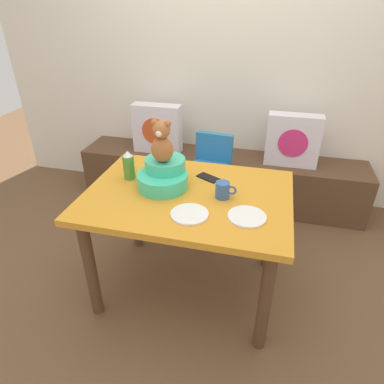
# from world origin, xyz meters

# --- Properties ---
(ground_plane) EXTENTS (8.00, 8.00, 0.00)m
(ground_plane) POSITION_xyz_m (0.00, 0.00, 0.00)
(ground_plane) COLOR brown
(back_wall) EXTENTS (4.40, 0.10, 2.60)m
(back_wall) POSITION_xyz_m (0.00, 1.45, 1.30)
(back_wall) COLOR silver
(back_wall) RESTS_ON ground_plane
(window_bench) EXTENTS (2.60, 0.44, 0.46)m
(window_bench) POSITION_xyz_m (0.00, 1.18, 0.23)
(window_bench) COLOR brown
(window_bench) RESTS_ON ground_plane
(pillow_floral_left) EXTENTS (0.44, 0.15, 0.44)m
(pillow_floral_left) POSITION_xyz_m (-0.59, 1.16, 0.68)
(pillow_floral_left) COLOR silver
(pillow_floral_left) RESTS_ON window_bench
(pillow_floral_right) EXTENTS (0.44, 0.15, 0.44)m
(pillow_floral_right) POSITION_xyz_m (0.61, 1.16, 0.68)
(pillow_floral_right) COLOR silver
(pillow_floral_right) RESTS_ON window_bench
(book_stack) EXTENTS (0.20, 0.14, 0.09)m
(book_stack) POSITION_xyz_m (-0.06, 1.18, 0.50)
(book_stack) COLOR #92A794
(book_stack) RESTS_ON window_bench
(dining_table) EXTENTS (1.18, 0.86, 0.74)m
(dining_table) POSITION_xyz_m (0.00, 0.00, 0.63)
(dining_table) COLOR orange
(dining_table) RESTS_ON ground_plane
(highchair) EXTENTS (0.35, 0.47, 0.79)m
(highchair) POSITION_xyz_m (-0.02, 0.75, 0.52)
(highchair) COLOR #2672B2
(highchair) RESTS_ON ground_plane
(infant_seat_teal) EXTENTS (0.30, 0.33, 0.16)m
(infant_seat_teal) POSITION_xyz_m (-0.16, 0.05, 0.81)
(infant_seat_teal) COLOR #3CC99A
(infant_seat_teal) RESTS_ON dining_table
(teddy_bear) EXTENTS (0.13, 0.12, 0.25)m
(teddy_bear) POSITION_xyz_m (-0.16, 0.05, 1.02)
(teddy_bear) COLOR #A46032
(teddy_bear) RESTS_ON infant_seat_teal
(ketchup_bottle) EXTENTS (0.07, 0.07, 0.18)m
(ketchup_bottle) POSITION_xyz_m (-0.40, 0.09, 0.83)
(ketchup_bottle) COLOR #4C8C33
(ketchup_bottle) RESTS_ON dining_table
(coffee_mug) EXTENTS (0.12, 0.08, 0.09)m
(coffee_mug) POSITION_xyz_m (0.20, -0.00, 0.79)
(coffee_mug) COLOR #335999
(coffee_mug) RESTS_ON dining_table
(dinner_plate_near) EXTENTS (0.20, 0.20, 0.01)m
(dinner_plate_near) POSITION_xyz_m (0.07, -0.22, 0.75)
(dinner_plate_near) COLOR white
(dinner_plate_near) RESTS_ON dining_table
(dinner_plate_far) EXTENTS (0.20, 0.20, 0.01)m
(dinner_plate_far) POSITION_xyz_m (0.36, -0.17, 0.75)
(dinner_plate_far) COLOR white
(dinner_plate_far) RESTS_ON dining_table
(cell_phone) EXTENTS (0.16, 0.13, 0.01)m
(cell_phone) POSITION_xyz_m (0.08, 0.21, 0.74)
(cell_phone) COLOR black
(cell_phone) RESTS_ON dining_table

